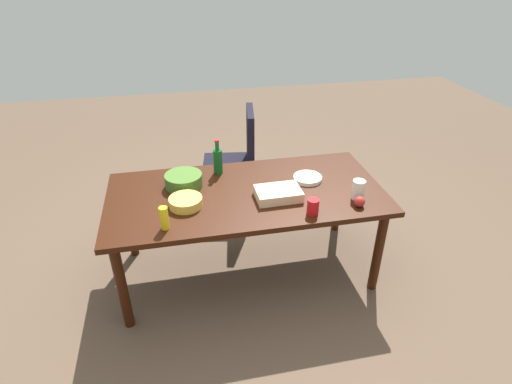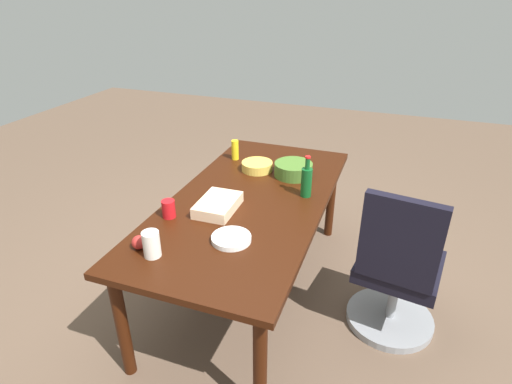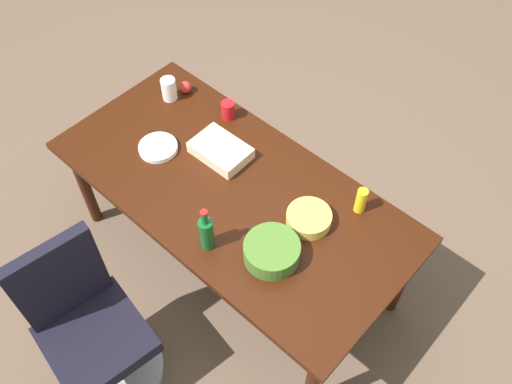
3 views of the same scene
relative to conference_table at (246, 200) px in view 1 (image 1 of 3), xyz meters
name	(u,v)px [view 1 (image 1 of 3)]	position (x,y,z in m)	size (l,w,h in m)	color
ground_plane	(247,269)	(0.00, 0.00, -0.67)	(10.00, 10.00, 0.00)	brown
conference_table	(246,200)	(0.00, 0.00, 0.00)	(2.02, 0.98, 0.75)	black
office_chair	(234,172)	(-0.06, -0.98, -0.27)	(0.56, 0.56, 1.03)	gray
chip_bowl	(186,202)	(0.44, 0.11, 0.11)	(0.23, 0.23, 0.07)	gold
salad_bowl	(184,180)	(0.44, -0.18, 0.13)	(0.28, 0.28, 0.10)	#436A26
sheet_cake	(278,194)	(-0.21, 0.13, 0.11)	(0.32, 0.22, 0.07)	beige
wine_bottle	(218,160)	(0.16, -0.34, 0.18)	(0.09, 0.09, 0.28)	#105020
red_solo_cup	(313,207)	(-0.39, 0.37, 0.13)	(0.08, 0.08, 0.11)	red
mayo_jar	(358,190)	(-0.76, 0.25, 0.15)	(0.09, 0.09, 0.14)	white
paper_plate_stack	(308,178)	(-0.50, -0.08, 0.09)	(0.22, 0.22, 0.03)	white
mustard_bottle	(164,218)	(0.59, 0.34, 0.15)	(0.06, 0.06, 0.16)	yellow
apple_red	(359,202)	(-0.73, 0.35, 0.11)	(0.08, 0.08, 0.08)	#AF2823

